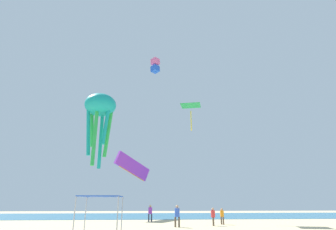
% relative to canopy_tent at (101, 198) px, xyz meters
% --- Properties ---
extents(ocean_strip, '(110.00, 21.54, 0.03)m').
position_rel_canopy_tent_xyz_m(ocean_strip, '(6.18, 28.69, -2.42)').
color(ocean_strip, teal).
rests_on(ocean_strip, ground).
extents(canopy_tent, '(2.68, 3.27, 2.58)m').
position_rel_canopy_tent_xyz_m(canopy_tent, '(0.00, 0.00, 0.00)').
color(canopy_tent, '#B2B2B7').
rests_on(canopy_tent, ground).
extents(person_leftmost, '(0.40, 0.44, 1.67)m').
position_rel_canopy_tent_xyz_m(person_leftmost, '(9.55, 8.05, -1.46)').
color(person_leftmost, brown).
rests_on(person_leftmost, ground).
extents(person_central, '(0.51, 0.46, 1.92)m').
position_rel_canopy_tent_xyz_m(person_central, '(5.92, 6.93, -1.31)').
color(person_central, brown).
rests_on(person_central, ground).
extents(person_rightmost, '(0.50, 0.44, 1.86)m').
position_rel_canopy_tent_xyz_m(person_rightmost, '(3.54, 14.26, -1.35)').
color(person_rightmost, '#33384C').
rests_on(person_rightmost, ground).
extents(person_far_shore, '(0.38, 0.39, 1.59)m').
position_rel_canopy_tent_xyz_m(person_far_shore, '(10.85, 9.60, -1.50)').
color(person_far_shore, brown).
rests_on(person_far_shore, ground).
extents(kite_diamond_green, '(3.24, 3.24, 3.74)m').
position_rel_canopy_tent_xyz_m(kite_diamond_green, '(8.91, 15.70, 12.36)').
color(kite_diamond_green, green).
extents(kite_octopus_teal, '(4.31, 4.31, 7.27)m').
position_rel_canopy_tent_xyz_m(kite_octopus_teal, '(-1.74, 6.35, 8.59)').
color(kite_octopus_teal, teal).
extents(kite_box_pink, '(1.43, 1.44, 2.15)m').
position_rel_canopy_tent_xyz_m(kite_box_pink, '(3.89, 16.27, 18.90)').
color(kite_box_pink, pink).
extents(kite_parafoil_purple, '(4.98, 4.65, 3.90)m').
position_rel_canopy_tent_xyz_m(kite_parafoil_purple, '(0.95, 20.16, 4.56)').
color(kite_parafoil_purple, purple).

